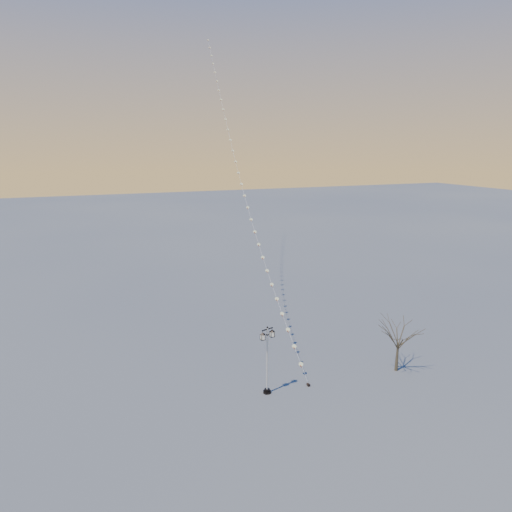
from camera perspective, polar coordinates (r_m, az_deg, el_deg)
ground at (r=34.65m, az=6.62°, el=-16.10°), size 300.00×300.00×0.00m
street_lamp at (r=32.86m, az=1.40°, el=-12.29°), size 1.24×0.67×5.00m
bare_tree at (r=37.50m, az=17.15°, el=-9.36°), size 2.51×2.51×4.16m
kite_train at (r=54.68m, az=-2.03°, el=13.10°), size 7.97×49.54×33.66m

